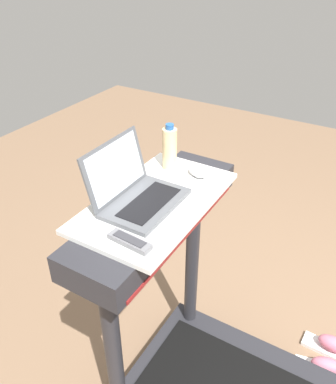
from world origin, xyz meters
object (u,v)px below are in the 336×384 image
at_px(laptop, 137,192).
at_px(sneaker_left, 325,367).
at_px(water_bottle, 170,148).
at_px(sneaker_right, 331,345).
at_px(tv_remote, 131,242).
at_px(computer_mouse, 198,172).

relative_size(laptop, sneaker_left, 1.21).
distance_m(water_bottle, sneaker_left, 1.51).
relative_size(sneaker_left, sneaker_right, 1.05).
distance_m(tv_remote, sneaker_left, 1.54).
bearing_deg(water_bottle, laptop, -174.44).
xyz_separation_m(computer_mouse, sneaker_right, (0.40, -0.71, -1.15)).
xyz_separation_m(sneaker_left, sneaker_right, (0.16, 0.00, 0.00)).
height_order(laptop, computer_mouse, laptop).
bearing_deg(tv_remote, laptop, 29.54).
relative_size(computer_mouse, water_bottle, 0.49).
bearing_deg(laptop, tv_remote, -148.41).
height_order(computer_mouse, sneaker_left, computer_mouse).
bearing_deg(sneaker_left, laptop, 123.54).
xyz_separation_m(water_bottle, sneaker_left, (0.24, -0.85, -1.22)).
xyz_separation_m(computer_mouse, water_bottle, (-0.00, 0.14, 0.08)).
relative_size(water_bottle, sneaker_right, 0.78).
xyz_separation_m(tv_remote, sneaker_right, (0.92, -0.70, -1.14)).
xyz_separation_m(laptop, sneaker_right, (0.70, -0.82, -1.18)).
distance_m(computer_mouse, sneaker_right, 1.41).
xyz_separation_m(computer_mouse, tv_remote, (-0.52, -0.01, -0.01)).
bearing_deg(water_bottle, sneaker_right, -64.62).
bearing_deg(sneaker_left, tv_remote, 137.53).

